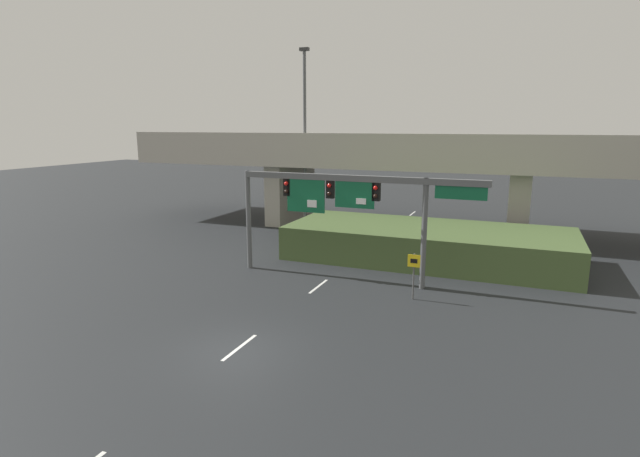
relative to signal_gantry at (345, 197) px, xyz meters
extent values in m
plane|color=black|center=(-0.82, -9.71, -4.52)|extent=(160.00, 160.00, 0.00)
cube|color=silver|center=(-0.82, -9.47, -4.52)|extent=(0.14, 2.40, 0.01)
cube|color=silver|center=(-0.82, -1.66, -4.52)|extent=(0.14, 2.40, 0.01)
cube|color=silver|center=(-0.82, 6.15, -4.52)|extent=(0.14, 2.40, 0.01)
cube|color=silver|center=(-0.82, 13.97, -4.52)|extent=(0.14, 2.40, 0.01)
cube|color=silver|center=(-0.82, 21.78, -4.52)|extent=(0.14, 2.40, 0.01)
cylinder|color=#515456|center=(-5.85, 0.02, -1.69)|extent=(0.28, 0.28, 5.66)
cylinder|color=#515456|center=(4.21, 0.02, -1.69)|extent=(0.28, 0.28, 5.66)
cube|color=#515456|center=(0.71, 0.02, 0.98)|extent=(13.11, 0.32, 0.32)
cube|color=black|center=(-3.33, 0.02, 0.34)|extent=(0.40, 0.28, 0.95)
sphere|color=red|center=(-3.33, -0.15, 0.56)|extent=(0.22, 0.22, 0.22)
sphere|color=black|center=(-3.33, -0.15, 0.13)|extent=(0.22, 0.22, 0.22)
cube|color=black|center=(-0.82, 0.02, 0.34)|extent=(0.40, 0.28, 0.95)
sphere|color=red|center=(-0.82, -0.15, 0.56)|extent=(0.22, 0.22, 0.22)
sphere|color=black|center=(-0.82, -0.15, 0.13)|extent=(0.22, 0.22, 0.22)
cube|color=black|center=(1.70, 0.02, 0.34)|extent=(0.40, 0.28, 0.95)
sphere|color=red|center=(1.70, -0.15, 0.56)|extent=(0.22, 0.22, 0.22)
sphere|color=black|center=(1.70, -0.15, 0.13)|extent=(0.22, 0.22, 0.22)
cube|color=#115B38|center=(-2.20, -0.08, -0.07)|extent=(2.18, 0.08, 1.77)
cube|color=white|center=(-1.82, -0.13, -0.47)|extent=(0.55, 0.03, 0.39)
cube|color=#115B38|center=(0.56, -0.08, 0.13)|extent=(2.12, 0.08, 1.37)
cube|color=white|center=(0.94, -0.13, -0.18)|extent=(0.53, 0.03, 0.30)
cube|color=#115B38|center=(5.89, -0.04, 0.50)|extent=(2.45, 0.07, 0.64)
cylinder|color=#4C4C4C|center=(4.12, -1.75, -3.39)|extent=(0.08, 0.08, 2.27)
cube|color=yellow|center=(4.12, -1.79, -2.60)|extent=(0.60, 0.03, 0.60)
cube|color=black|center=(4.12, -1.81, -2.60)|extent=(0.33, 0.01, 0.21)
cylinder|color=#515456|center=(-7.13, 11.00, 2.26)|extent=(0.24, 0.24, 13.57)
cube|color=#333333|center=(-7.13, 11.00, 9.17)|extent=(0.70, 0.36, 0.24)
cube|color=#A39E93|center=(-0.82, 14.72, 1.33)|extent=(43.81, 9.08, 1.72)
cube|color=#A39E93|center=(-0.82, 10.38, 2.64)|extent=(43.81, 0.40, 0.90)
cube|color=#A39E93|center=(-10.13, 14.72, -2.02)|extent=(1.40, 7.27, 5.00)
cube|color=#A39E93|center=(8.49, 14.72, -2.02)|extent=(1.40, 7.27, 5.00)
cube|color=#42562D|center=(3.45, 5.71, -3.50)|extent=(17.04, 6.92, 2.05)
cube|color=silver|center=(7.00, 3.64, -4.06)|extent=(4.71, 2.58, 0.60)
cube|color=black|center=(6.82, 3.62, -3.40)|extent=(2.56, 2.04, 0.71)
cylinder|color=black|center=(8.22, 4.69, -4.20)|extent=(0.67, 0.32, 0.64)
cylinder|color=black|center=(8.50, 3.06, -4.20)|extent=(0.67, 0.32, 0.64)
cylinder|color=black|center=(5.50, 4.23, -4.20)|extent=(0.67, 0.32, 0.64)
cylinder|color=black|center=(5.77, 2.60, -4.20)|extent=(0.67, 0.32, 0.64)
cube|color=black|center=(9.91, 4.08, -4.08)|extent=(4.51, 2.23, 0.57)
cube|color=black|center=(9.73, 4.09, -3.45)|extent=(2.41, 1.86, 0.67)
cylinder|color=black|center=(11.32, 4.76, -4.20)|extent=(0.66, 0.28, 0.64)
cylinder|color=black|center=(11.17, 3.15, -4.20)|extent=(0.66, 0.28, 0.64)
cylinder|color=black|center=(8.64, 5.01, -4.20)|extent=(0.66, 0.28, 0.64)
cylinder|color=black|center=(8.49, 3.40, -4.20)|extent=(0.66, 0.28, 0.64)
camera|label=1|loc=(8.56, -24.49, 3.69)|focal=28.00mm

